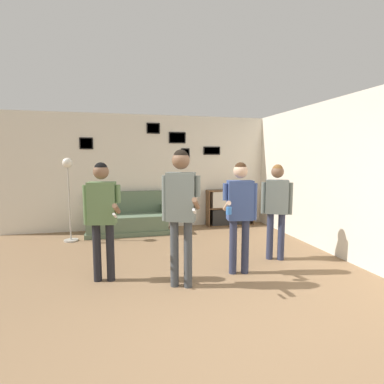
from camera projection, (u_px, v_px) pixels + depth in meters
ground_plane at (240, 337)px, 2.83m from camera, size 20.00×20.00×0.00m
wall_back at (165, 172)px, 7.27m from camera, size 7.43×0.08×2.70m
wall_right at (320, 176)px, 5.55m from camera, size 0.06×7.12×2.70m
couch at (128, 220)px, 6.77m from camera, size 1.79×0.80×0.91m
bookshelf at (230, 208)px, 7.53m from camera, size 1.20×0.30×0.89m
floor_lamp at (68, 184)px, 5.97m from camera, size 0.28×0.28×1.69m
person_player_foreground_left at (102, 209)px, 4.03m from camera, size 0.49×0.50×1.63m
person_player_foreground_center at (181, 203)px, 3.82m from camera, size 0.47×0.58×1.79m
person_watcher_holding_cup at (240, 206)px, 4.29m from camera, size 0.54×0.39×1.63m
person_spectator_near_bookshelf at (277, 202)px, 4.90m from camera, size 0.45×0.34×1.59m
bottle_on_floor at (97, 237)px, 5.96m from camera, size 0.07×0.07×0.30m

